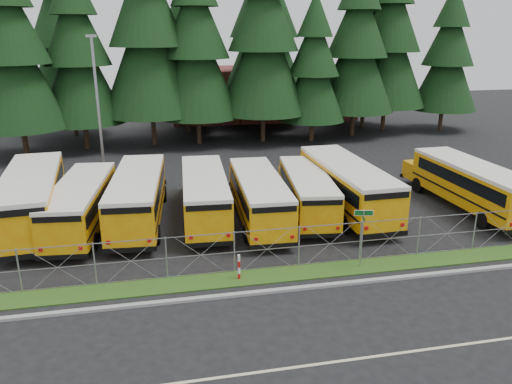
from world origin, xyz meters
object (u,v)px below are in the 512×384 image
bus_1 (83,205)px  street_sign (363,226)px  light_standard (98,103)px  bus_0 (33,200)px  bus_5 (306,193)px  bus_6 (344,187)px  striped_bollard (239,267)px  bus_4 (258,198)px  bus_2 (139,198)px  bus_3 (204,196)px  bus_east (467,186)px

bus_1 → street_sign: (13.01, -7.50, 0.68)m
light_standard → bus_0: bearing=-107.4°
bus_5 → bus_6: (2.38, 0.08, 0.22)m
striped_bollard → bus_4: bearing=71.4°
bus_2 → street_sign: 12.80m
bus_3 → street_sign: street_sign is taller
bus_4 → bus_east: size_ratio=0.95×
bus_east → street_sign: 11.34m
bus_2 → street_sign: bus_2 is taller
bus_0 → bus_1: 2.85m
bus_0 → bus_3: bearing=-9.9°
bus_6 → bus_east: size_ratio=1.05×
bus_1 → bus_5: 12.62m
bus_0 → bus_2: 5.69m
street_sign → striped_bollard: size_ratio=2.34×
bus_4 → bus_5: 3.04m
bus_3 → bus_2: bearing=178.7°
street_sign → light_standard: light_standard is taller
street_sign → striped_bollard: bearing=-179.4°
bus_5 → bus_east: bearing=0.9°
bus_0 → bus_1: bearing=-23.9°
bus_3 → bus_4: (2.97, -0.86, -0.02)m
light_standard → bus_east: bearing=-27.6°
bus_1 → bus_east: bus_east is taller
bus_1 → street_sign: street_sign is taller
bus_6 → bus_east: bearing=-10.3°
bus_2 → striped_bollard: bus_2 is taller
light_standard → bus_1: bearing=-91.4°
bus_0 → bus_6: 17.72m
bus_1 → street_sign: size_ratio=3.68×
bus_0 → bus_6: size_ratio=1.03×
bus_5 → bus_4: bearing=-163.1°
striped_bollard → bus_5: bearing=54.2°
bus_0 → striped_bollard: size_ratio=9.93×
bus_0 → light_standard: bearing=67.5°
bus_0 → bus_1: (2.69, -0.91, -0.21)m
bus_4 → striped_bollard: bus_4 is taller
bus_1 → bus_3: size_ratio=0.98×
bus_east → street_sign: bearing=-148.5°
bus_0 → bus_4: 12.42m
bus_6 → light_standard: light_standard is taller
bus_1 → bus_4: bus_4 is taller
striped_bollard → light_standard: 19.85m
bus_5 → bus_6: size_ratio=0.85×
bus_east → striped_bollard: bearing=-159.3°
bus_east → street_sign: size_ratio=3.90×
bus_2 → light_standard: bearing=110.0°
bus_4 → bus_east: bearing=0.1°
bus_1 → bus_5: bearing=4.6°
bus_5 → bus_6: 2.39m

